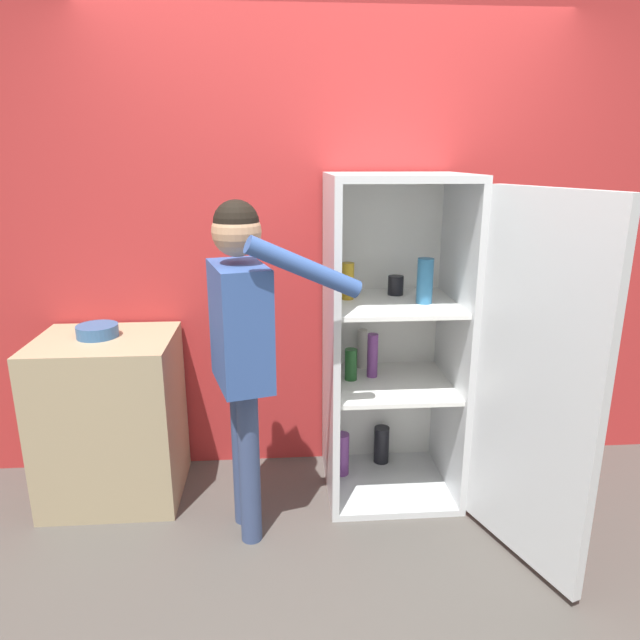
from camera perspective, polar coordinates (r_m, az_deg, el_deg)
ground_plane at (r=2.81m, az=2.75°, el=-22.98°), size 12.00×12.00×0.00m
wall_back at (r=3.20m, az=0.92°, el=7.15°), size 7.00×0.06×2.55m
refrigerator at (r=2.93m, az=9.68°, el=-2.77°), size 0.96×1.28×1.69m
person at (r=2.56m, az=-7.77°, el=-0.96°), size 0.69×0.50×1.60m
counter at (r=3.23m, az=-20.11°, el=-9.23°), size 0.69×0.57×0.89m
bowl at (r=3.11m, az=-21.37°, el=-1.02°), size 0.21×0.21×0.06m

